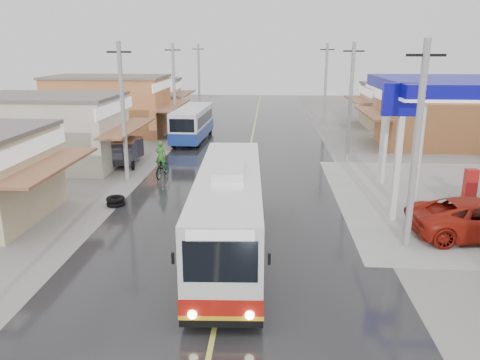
{
  "coord_description": "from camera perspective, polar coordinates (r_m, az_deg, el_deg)",
  "views": [
    {
      "loc": [
        1.44,
        -17.62,
        7.7
      ],
      "look_at": [
        0.2,
        2.45,
        1.94
      ],
      "focal_mm": 35.0,
      "sensor_mm": 36.0,
      "label": 1
    }
  ],
  "objects": [
    {
      "name": "ground",
      "position": [
        19.28,
        -1.04,
        -7.56
      ],
      "size": [
        120.0,
        120.0,
        0.0
      ],
      "primitive_type": "plane",
      "color": "slate",
      "rests_on": "ground"
    },
    {
      "name": "centre_line",
      "position": [
        33.54,
        1.0,
        2.74
      ],
      "size": [
        0.15,
        90.0,
        0.01
      ],
      "primitive_type": "cube",
      "color": "#D8CC4C",
      "rests_on": "road"
    },
    {
      "name": "coach_bus",
      "position": [
        17.8,
        -1.31,
        -3.8
      ],
      "size": [
        2.95,
        11.24,
        3.48
      ],
      "rotation": [
        0.0,
        0.0,
        0.04
      ],
      "color": "silver",
      "rests_on": "road"
    },
    {
      "name": "utility_poles_right",
      "position": [
        33.97,
        12.88,
        2.47
      ],
      "size": [
        1.6,
        36.0,
        8.0
      ],
      "primitive_type": null,
      "color": "gray",
      "rests_on": "ground"
    },
    {
      "name": "shopfronts_left",
      "position": [
        39.2,
        -18.19,
        3.85
      ],
      "size": [
        11.0,
        44.0,
        5.2
      ],
      "primitive_type": null,
      "color": "tan",
      "rests_on": "ground"
    },
    {
      "name": "tricycle_near",
      "position": [
        33.08,
        -13.48,
        3.74
      ],
      "size": [
        1.91,
        2.44,
        1.64
      ],
      "rotation": [
        0.0,
        0.0,
        -0.29
      ],
      "color": "#26262D",
      "rests_on": "ground"
    },
    {
      "name": "road",
      "position": [
        33.54,
        1.0,
        2.72
      ],
      "size": [
        12.0,
        90.0,
        0.02
      ],
      "primitive_type": "cube",
      "color": "black",
      "rests_on": "ground"
    },
    {
      "name": "second_bus",
      "position": [
        39.72,
        -5.81,
        6.91
      ],
      "size": [
        2.53,
        8.41,
        2.77
      ],
      "rotation": [
        0.0,
        0.0,
        -0.03
      ],
      "color": "silver",
      "rests_on": "road"
    },
    {
      "name": "tricycle_far",
      "position": [
        31.78,
        -13.94,
        3.43
      ],
      "size": [
        1.88,
        2.42,
        1.85
      ],
      "rotation": [
        0.0,
        0.0,
        0.13
      ],
      "color": "#26262D",
      "rests_on": "ground"
    },
    {
      "name": "utility_poles_left",
      "position": [
        35.51,
        -10.31,
        3.19
      ],
      "size": [
        1.6,
        50.0,
        8.0
      ],
      "primitive_type": null,
      "color": "gray",
      "rests_on": "ground"
    },
    {
      "name": "tyre_stack",
      "position": [
        24.24,
        -14.92,
        -2.52
      ],
      "size": [
        0.93,
        0.93,
        0.48
      ],
      "color": "black",
      "rests_on": "ground"
    },
    {
      "name": "cyclist",
      "position": [
        28.9,
        -9.49,
        1.83
      ],
      "size": [
        0.93,
        2.16,
        2.26
      ],
      "rotation": [
        0.0,
        0.0,
        -0.1
      ],
      "color": "black",
      "rests_on": "ground"
    }
  ]
}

